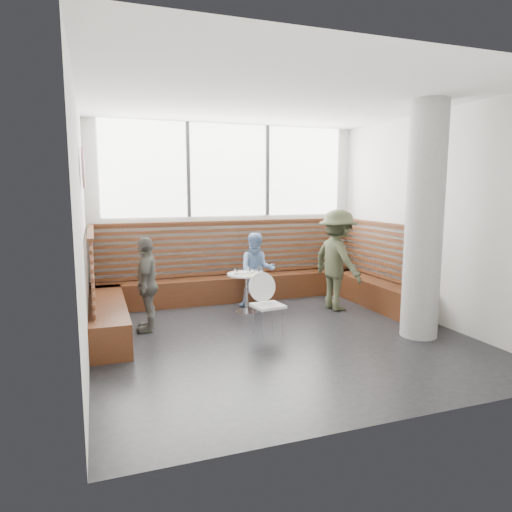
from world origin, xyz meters
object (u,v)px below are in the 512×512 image
object	(u,v)px
concrete_column	(424,222)
cafe_chair	(266,299)
adult_man	(337,260)
child_back	(257,270)
child_left	(147,284)
cafe_table	(246,285)

from	to	relation	value
concrete_column	cafe_chair	xyz separation A→B (m)	(-1.99, 0.78, -1.09)
adult_man	child_back	size ratio (longest dim) A/B	1.31
cafe_chair	child_back	size ratio (longest dim) A/B	0.67
adult_man	concrete_column	bearing A→B (deg)	-176.19
cafe_chair	child_back	world-z (taller)	child_back
adult_man	child_left	size ratio (longest dim) A/B	1.24
cafe_table	child_back	size ratio (longest dim) A/B	0.51
concrete_column	cafe_chair	bearing A→B (deg)	158.48
child_back	child_left	distance (m)	2.06
cafe_chair	child_back	bearing A→B (deg)	67.52
cafe_table	adult_man	world-z (taller)	adult_man
concrete_column	child_back	distance (m)	2.92
concrete_column	child_back	bearing A→B (deg)	125.60
concrete_column	child_back	size ratio (longest dim) A/B	2.47
cafe_table	concrete_column	bearing A→B (deg)	-46.13
concrete_column	child_left	xyz separation A→B (m)	(-3.54, 1.54, -0.92)
cafe_chair	adult_man	distance (m)	1.87
child_back	child_left	xyz separation A→B (m)	(-1.94, -0.70, 0.04)
adult_man	child_back	world-z (taller)	adult_man
cafe_table	child_left	size ratio (longest dim) A/B	0.48
concrete_column	cafe_chair	size ratio (longest dim) A/B	3.67
concrete_column	adult_man	bearing A→B (deg)	102.70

